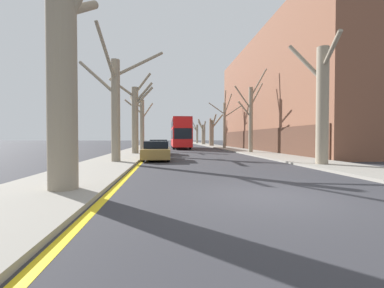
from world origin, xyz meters
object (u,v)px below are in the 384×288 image
street_tree_right_4 (203,133)px  parked_car_0 (157,151)px  street_tree_left_1 (116,104)px  street_tree_right_3 (212,131)px  double_decker_bus (180,132)px  street_tree_right_5 (197,133)px  street_tree_right_2 (225,122)px  street_tree_left_2 (135,115)px  street_tree_right_1 (251,116)px  street_tree_right_0 (322,102)px  street_tree_left_0 (61,50)px  parked_car_1 (159,147)px  street_tree_left_3 (142,123)px

street_tree_right_4 → parked_car_0: (-9.13, -39.78, -2.04)m
street_tree_left_1 → parked_car_0: size_ratio=1.68×
street_tree_right_3 → double_decker_bus: bearing=-124.8°
street_tree_right_4 → street_tree_right_5: street_tree_right_4 is taller
street_tree_right_3 → street_tree_right_4: size_ratio=1.02×
double_decker_bus → street_tree_right_4: bearing=72.6°
street_tree_right_2 → parked_car_0: size_ratio=1.78×
street_tree_left_2 → street_tree_right_2: size_ratio=0.93×
street_tree_right_1 → street_tree_right_0: bearing=-90.2°
street_tree_right_5 → double_decker_bus: (-6.18, -31.23, -0.43)m
street_tree_right_0 → street_tree_right_1: street_tree_right_1 is taller
street_tree_left_0 → double_decker_bus: (5.03, 30.25, -1.54)m
parked_car_1 → street_tree_right_3: bearing=68.1°
street_tree_left_2 → double_decker_bus: street_tree_left_2 is taller
street_tree_right_1 → parked_car_1: size_ratio=1.81×
street_tree_right_5 → double_decker_bus: bearing=-101.2°
street_tree_right_5 → double_decker_bus: size_ratio=0.52×
street_tree_left_2 → double_decker_bus: (4.97, 13.41, -1.20)m
street_tree_left_3 → double_decker_bus: street_tree_left_3 is taller
street_tree_left_2 → double_decker_bus: bearing=69.7°
street_tree_left_1 → street_tree_left_2: street_tree_left_1 is taller
street_tree_left_2 → street_tree_right_3: 25.24m
parked_car_0 → street_tree_right_5: bearing=80.0°
street_tree_right_1 → parked_car_1: street_tree_right_1 is taller
street_tree_right_4 → double_decker_bus: street_tree_right_4 is taller
double_decker_bus → street_tree_left_0: bearing=-99.4°
street_tree_left_2 → street_tree_right_4: (11.30, 33.63, -0.96)m
street_tree_right_3 → street_tree_right_4: 11.08m
street_tree_right_3 → parked_car_0: size_ratio=1.32×
street_tree_right_4 → double_decker_bus: bearing=-107.4°
parked_car_0 → parked_car_1: 6.01m
street_tree_right_4 → parked_car_0: bearing=-102.9°
street_tree_right_0 → double_decker_bus: bearing=104.5°
street_tree_right_5 → street_tree_left_0: bearing=-100.3°
double_decker_bus → street_tree_left_2: bearing=-110.3°
street_tree_left_3 → street_tree_right_4: bearing=65.6°
street_tree_right_1 → double_decker_bus: street_tree_right_1 is taller
street_tree_left_0 → street_tree_right_3: 41.01m
street_tree_right_5 → double_decker_bus: street_tree_right_5 is taller
street_tree_left_2 → street_tree_right_4: 35.49m
street_tree_left_1 → street_tree_right_5: bearing=77.9°
street_tree_right_2 → street_tree_right_3: street_tree_right_2 is taller
street_tree_left_1 → street_tree_left_2: 8.29m
street_tree_left_2 → parked_car_0: bearing=-70.6°
street_tree_left_0 → street_tree_right_4: (11.36, 50.46, -1.31)m
double_decker_bus → street_tree_left_1: bearing=-103.4°
street_tree_right_5 → street_tree_left_1: bearing=-102.1°
street_tree_left_3 → street_tree_right_5: bearing=72.7°
parked_car_1 → street_tree_right_5: bearing=78.7°
street_tree_right_3 → street_tree_right_1: bearing=-89.9°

